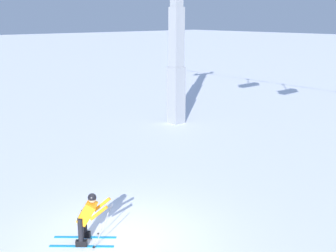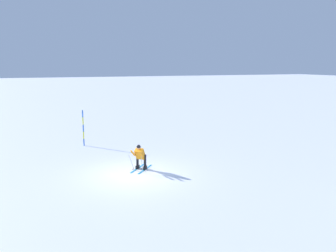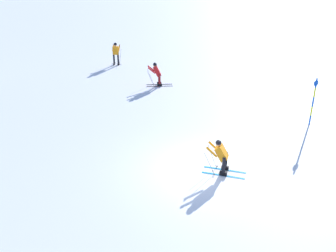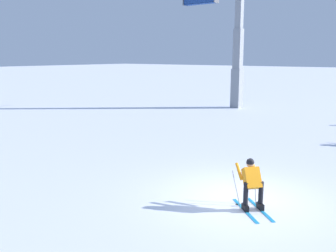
# 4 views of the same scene
# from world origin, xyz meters

# --- Properties ---
(ground_plane) EXTENTS (260.00, 260.00, 0.00)m
(ground_plane) POSITION_xyz_m (0.00, 0.00, 0.00)
(ground_plane) COLOR white
(skier_carving_main) EXTENTS (1.48, 1.56, 1.46)m
(skier_carving_main) POSITION_xyz_m (-0.51, -0.64, 0.76)
(skier_carving_main) COLOR #198CCC
(skier_carving_main) RESTS_ON ground_plane
(lift_tower_near) EXTENTS (0.72, 2.75, 9.66)m
(lift_tower_near) POSITION_xyz_m (-7.98, 9.06, 4.06)
(lift_tower_near) COLOR gray
(lift_tower_near) RESTS_ON ground_plane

